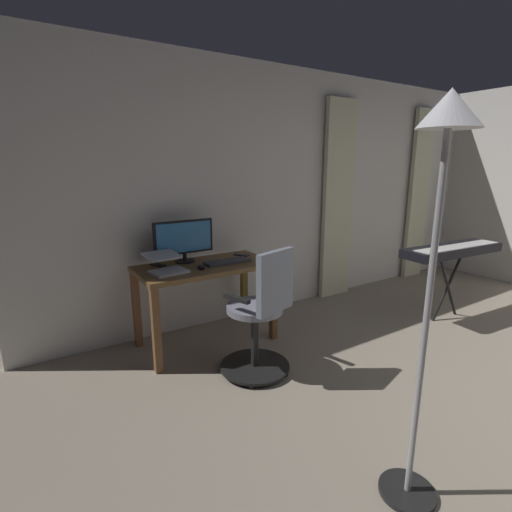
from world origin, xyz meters
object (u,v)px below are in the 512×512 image
(computer_monitor, at_px, (184,239))
(piano_keyboard, at_px, (452,251))
(office_chair, at_px, (261,317))
(cell_phone_by_monitor, at_px, (158,265))
(computer_keyboard, at_px, (228,262))
(floor_lamp, at_px, (440,202))
(laptop, at_px, (166,265))
(computer_mouse, at_px, (201,267))
(cell_phone_face_up, at_px, (241,255))
(desk, at_px, (206,277))

(computer_monitor, xyz_separation_m, piano_keyboard, (-2.53, 1.06, -0.23))
(office_chair, height_order, cell_phone_by_monitor, office_chair)
(computer_keyboard, xyz_separation_m, piano_keyboard, (-2.22, 0.81, -0.02))
(computer_monitor, bearing_deg, floor_lamp, 95.46)
(cell_phone_by_monitor, bearing_deg, office_chair, 95.37)
(piano_keyboard, bearing_deg, laptop, -12.31)
(computer_mouse, xyz_separation_m, cell_phone_by_monitor, (0.27, -0.31, -0.01))
(computer_monitor, xyz_separation_m, computer_mouse, (-0.02, 0.31, -0.20))
(computer_keyboard, height_order, cell_phone_face_up, computer_keyboard)
(computer_monitor, height_order, laptop, computer_monitor)
(computer_mouse, bearing_deg, computer_monitor, -86.46)
(computer_keyboard, height_order, computer_mouse, computer_mouse)
(computer_monitor, relative_size, computer_keyboard, 1.34)
(desk, distance_m, cell_phone_face_up, 0.48)
(laptop, bearing_deg, computer_monitor, -146.26)
(computer_monitor, relative_size, cell_phone_by_monitor, 3.89)
(computer_mouse, relative_size, cell_phone_face_up, 0.69)
(desk, relative_size, floor_lamp, 0.63)
(computer_keyboard, distance_m, floor_lamp, 2.15)
(computer_monitor, distance_m, cell_phone_face_up, 0.61)
(office_chair, height_order, floor_lamp, floor_lamp)
(office_chair, relative_size, computer_keyboard, 2.44)
(desk, bearing_deg, computer_mouse, 51.67)
(computer_monitor, distance_m, computer_mouse, 0.37)
(laptop, relative_size, cell_phone_by_monitor, 2.53)
(desk, bearing_deg, office_chair, 98.69)
(computer_keyboard, relative_size, computer_mouse, 4.20)
(computer_monitor, height_order, piano_keyboard, computer_monitor)
(laptop, xyz_separation_m, cell_phone_face_up, (-0.82, -0.16, -0.05))
(computer_keyboard, relative_size, cell_phone_by_monitor, 2.92)
(desk, bearing_deg, floor_lamp, 92.84)
(computer_keyboard, bearing_deg, desk, -17.82)
(desk, height_order, computer_keyboard, computer_keyboard)
(laptop, height_order, piano_keyboard, laptop)
(piano_keyboard, bearing_deg, desk, -15.50)
(laptop, relative_size, computer_mouse, 3.65)
(desk, height_order, piano_keyboard, piano_keyboard)
(desk, relative_size, office_chair, 1.18)
(desk, xyz_separation_m, computer_keyboard, (-0.19, 0.06, 0.13))
(office_chair, relative_size, cell_phone_face_up, 7.11)
(office_chair, xyz_separation_m, computer_mouse, (0.21, -0.61, 0.29))
(cell_phone_by_monitor, height_order, piano_keyboard, piano_keyboard)
(office_chair, bearing_deg, piano_keyboard, -19.36)
(computer_mouse, distance_m, cell_phone_by_monitor, 0.41)
(computer_mouse, height_order, cell_phone_by_monitor, computer_mouse)
(cell_phone_by_monitor, distance_m, floor_lamp, 2.44)
(computer_monitor, relative_size, piano_keyboard, 0.45)
(computer_keyboard, distance_m, laptop, 0.57)
(cell_phone_by_monitor, xyz_separation_m, cell_phone_face_up, (-0.82, 0.07, 0.00))
(floor_lamp, bearing_deg, computer_mouse, -84.23)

